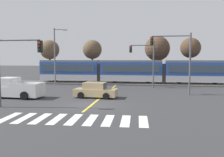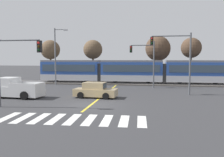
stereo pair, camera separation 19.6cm
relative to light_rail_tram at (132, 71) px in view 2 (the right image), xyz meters
The scene contains 25 objects.
ground_plane 16.73m from the light_rail_tram, 97.26° to the right, with size 200.00×200.00×0.00m, color #333335.
track_bed 2.87m from the light_rail_tram, behind, with size 120.00×4.00×0.18m, color #56514C.
rail_near 2.87m from the light_rail_tram, 161.21° to the right, with size 120.00×0.08×0.10m, color #939399.
rail_far 2.87m from the light_rail_tram, 160.91° to the left, with size 120.00×0.08×0.10m, color #939399.
light_rail_tram is the anchor object (origin of this frame).
crosswalk_stripe_0 22.52m from the light_rail_tram, 106.83° to the right, with size 0.56×2.80×0.01m, color silver.
crosswalk_stripe_1 22.18m from the light_rail_tram, 104.14° to the right, with size 0.56×2.80×0.01m, color silver.
crosswalk_stripe_2 21.89m from the light_rail_tram, 101.37° to the right, with size 0.56×2.80×0.01m, color silver.
crosswalk_stripe_3 21.65m from the light_rail_tram, 98.53° to the right, with size 0.56×2.80×0.01m, color silver.
crosswalk_stripe_4 21.47m from the light_rail_tram, 95.64° to the right, with size 0.56×2.80×0.01m, color silver.
crosswalk_stripe_5 21.34m from the light_rail_tram, 92.70° to the right, with size 0.56×2.80×0.01m, color silver.
crosswalk_stripe_6 21.26m from the light_rail_tram, 89.73° to the right, with size 0.56×2.80×0.01m, color silver.
crosswalk_stripe_7 21.25m from the light_rail_tram, 86.75° to the right, with size 0.56×2.80×0.01m, color silver.
crosswalk_stripe_8 21.29m from the light_rail_tram, 83.78° to the right, with size 0.56×2.80×0.01m, color silver.
lane_centre_line 11.03m from the light_rail_tram, 101.17° to the right, with size 0.20×17.27×0.01m, color gold.
sedan_crossing 13.13m from the light_rail_tram, 101.41° to the right, with size 4.31×2.13×1.52m.
pickup_truck 17.58m from the light_rail_tram, 126.81° to the right, with size 5.50×2.46×1.98m.
traffic_light_mid_right 11.29m from the light_rail_tram, 60.12° to the right, with size 4.25×0.38×6.55m.
traffic_light_far_right 4.92m from the light_rail_tram, 61.80° to the right, with size 3.25×0.38×6.12m.
traffic_light_near_left 20.15m from the light_rail_tram, 112.84° to the right, with size 3.75×0.38×5.79m.
street_lamp_west 11.38m from the light_rail_tram, 165.98° to the right, with size 2.03×0.28×8.22m.
bare_tree_far_west 15.20m from the light_rail_tram, 166.14° to the left, with size 3.33×3.33×7.05m.
bare_tree_west 9.15m from the light_rail_tram, 146.58° to the left, with size 3.29×3.29×7.07m.
bare_tree_east 7.25m from the light_rail_tram, 51.47° to the left, with size 4.17×4.17×7.62m.
bare_tree_far_east 10.45m from the light_rail_tram, 22.59° to the left, with size 3.21×3.21×7.16m.
Camera 2 is at (4.87, -19.02, 3.88)m, focal length 38.00 mm.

